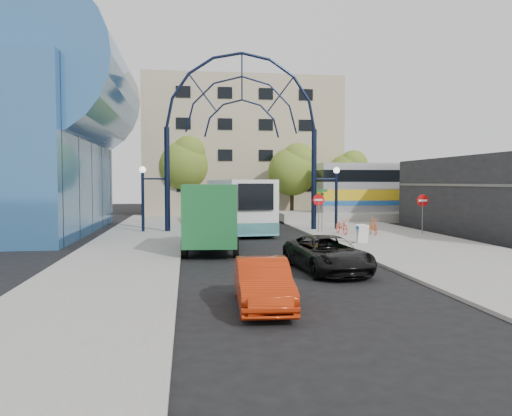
{
  "coord_description": "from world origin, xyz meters",
  "views": [
    {
      "loc": [
        -3.69,
        -19.6,
        3.39
      ],
      "look_at": [
        -0.15,
        6.0,
        2.04
      ],
      "focal_mm": 35.0,
      "sensor_mm": 36.0,
      "label": 1
    }
  ],
  "objects": [
    {
      "name": "train_platform",
      "position": [
        20.0,
        22.0,
        0.4
      ],
      "size": [
        32.0,
        5.0,
        0.8
      ],
      "primitive_type": "cube",
      "color": "gray",
      "rests_on": "ground"
    },
    {
      "name": "street_name_sign",
      "position": [
        5.2,
        12.6,
        2.13
      ],
      "size": [
        0.7,
        0.7,
        2.8
      ],
      "color": "slate",
      "rests_on": "sidewalk_east"
    },
    {
      "name": "stop_sign",
      "position": [
        4.8,
        12.0,
        1.99
      ],
      "size": [
        0.8,
        0.07,
        2.5
      ],
      "color": "slate",
      "rests_on": "sidewalk_east"
    },
    {
      "name": "city_bus",
      "position": [
        -0.19,
        15.43,
        1.84
      ],
      "size": [
        3.76,
        13.0,
        3.52
      ],
      "rotation": [
        0.0,
        0.0,
        0.07
      ],
      "color": "white",
      "rests_on": "ground"
    },
    {
      "name": "sandwich_board",
      "position": [
        5.6,
        5.98,
        0.74
      ],
      "size": [
        0.55,
        0.61,
        0.99
      ],
      "color": "white",
      "rests_on": "sidewalk_east"
    },
    {
      "name": "tree_north_b",
      "position": [
        -3.88,
        29.93,
        5.27
      ],
      "size": [
        5.12,
        5.12,
        8.0
      ],
      "color": "#382314",
      "rests_on": "ground"
    },
    {
      "name": "tree_north_c",
      "position": [
        12.12,
        27.93,
        4.28
      ],
      "size": [
        4.16,
        4.16,
        6.5
      ],
      "color": "#382314",
      "rests_on": "ground"
    },
    {
      "name": "tree_north_a",
      "position": [
        6.12,
        25.93,
        4.61
      ],
      "size": [
        4.48,
        4.48,
        7.0
      ],
      "color": "#382314",
      "rests_on": "ground"
    },
    {
      "name": "green_truck",
      "position": [
        -2.52,
        4.7,
        1.64
      ],
      "size": [
        2.93,
        6.67,
        3.28
      ],
      "rotation": [
        0.0,
        0.0,
        -0.08
      ],
      "color": "black",
      "rests_on": "ground"
    },
    {
      "name": "black_suv",
      "position": [
        1.53,
        -1.46,
        0.67
      ],
      "size": [
        2.76,
        5.07,
        1.35
      ],
      "primitive_type": "imported",
      "rotation": [
        0.0,
        0.0,
        0.11
      ],
      "color": "black",
      "rests_on": "ground"
    },
    {
      "name": "apartment_block",
      "position": [
        2.0,
        34.97,
        7.0
      ],
      "size": [
        20.0,
        12.1,
        14.0
      ],
      "color": "tan",
      "rests_on": "ground"
    },
    {
      "name": "commercial_block_east",
      "position": [
        16.0,
        10.0,
        2.5
      ],
      "size": [
        6.0,
        16.0,
        5.0
      ],
      "primitive_type": "cube",
      "color": "black",
      "rests_on": "ground"
    },
    {
      "name": "sidewalk_east",
      "position": [
        8.0,
        4.0,
        0.06
      ],
      "size": [
        8.0,
        56.0,
        0.12
      ],
      "primitive_type": "cube",
      "color": "gray",
      "rests_on": "ground"
    },
    {
      "name": "transit_hall",
      "position": [
        -15.3,
        15.0,
        6.7
      ],
      "size": [
        16.5,
        18.0,
        14.5
      ],
      "color": "#3466A0",
      "rests_on": "ground"
    },
    {
      "name": "ground",
      "position": [
        0.0,
        0.0,
        0.0
      ],
      "size": [
        120.0,
        120.0,
        0.0
      ],
      "primitive_type": "plane",
      "color": "black",
      "rests_on": "ground"
    },
    {
      "name": "gateway_arch",
      "position": [
        0.0,
        14.0,
        8.56
      ],
      "size": [
        13.64,
        0.44,
        12.1
      ],
      "color": "black",
      "rests_on": "ground"
    },
    {
      "name": "train_car",
      "position": [
        20.0,
        22.0,
        2.9
      ],
      "size": [
        25.1,
        3.05,
        4.2
      ],
      "color": "#B7B7BC",
      "rests_on": "train_platform"
    },
    {
      "name": "bike_near_b",
      "position": [
        7.81,
        10.14,
        0.64
      ],
      "size": [
        0.63,
        1.77,
        1.04
      ],
      "primitive_type": "imported",
      "rotation": [
        0.0,
        0.0,
        -0.08
      ],
      "color": "#D25E2A",
      "rests_on": "sidewalk_east"
    },
    {
      "name": "do_not_enter_sign",
      "position": [
        11.0,
        10.0,
        1.98
      ],
      "size": [
        0.76,
        0.07,
        2.48
      ],
      "color": "slate",
      "rests_on": "sidewalk_east"
    },
    {
      "name": "plaza_west",
      "position": [
        -6.5,
        6.0,
        0.06
      ],
      "size": [
        5.0,
        50.0,
        0.12
      ],
      "primitive_type": "cube",
      "color": "gray",
      "rests_on": "ground"
    },
    {
      "name": "bike_near_a",
      "position": [
        5.96,
        10.69,
        0.62
      ],
      "size": [
        0.79,
        1.96,
        1.01
      ],
      "primitive_type": "imported",
      "rotation": [
        0.0,
        0.0,
        0.07
      ],
      "color": "#FC4C32",
      "rests_on": "sidewalk_east"
    },
    {
      "name": "red_sedan",
      "position": [
        -1.68,
        -6.41,
        0.65
      ],
      "size": [
        1.58,
        4.03,
        1.31
      ],
      "primitive_type": "imported",
      "rotation": [
        0.0,
        0.0,
        -0.05
      ],
      "color": "#AD280A",
      "rests_on": "ground"
    }
  ]
}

